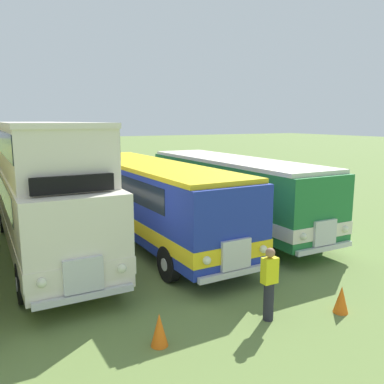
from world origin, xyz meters
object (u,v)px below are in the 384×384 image
(bus_fifth_in_row, at_px, (231,187))
(cone_mid_row, at_px, (159,330))
(bus_third_in_row, at_px, (43,182))
(bus_fourth_in_row, at_px, (150,195))
(marshal_person, at_px, (269,283))
(cone_far_end, at_px, (341,299))

(bus_fifth_in_row, distance_m, cone_mid_row, 9.58)
(bus_third_in_row, bearing_deg, bus_fourth_in_row, -6.43)
(cone_mid_row, bearing_deg, bus_third_in_row, 98.65)
(bus_fourth_in_row, xyz_separation_m, bus_fifth_in_row, (3.74, 0.12, -0.00))
(bus_fifth_in_row, relative_size, cone_mid_row, 15.13)
(bus_fifth_in_row, xyz_separation_m, marshal_person, (-3.71, -7.22, -0.87))
(bus_fifth_in_row, bearing_deg, cone_far_end, -104.08)
(bus_third_in_row, distance_m, cone_far_end, 10.00)
(bus_third_in_row, relative_size, cone_far_end, 16.51)
(cone_far_end, relative_size, marshal_person, 0.39)
(bus_fourth_in_row, xyz_separation_m, marshal_person, (0.03, -7.10, -0.87))
(cone_far_end, bearing_deg, bus_fifth_in_row, 75.92)
(bus_third_in_row, xyz_separation_m, cone_far_end, (5.52, -8.06, -2.14))
(bus_fifth_in_row, xyz_separation_m, cone_far_end, (-1.95, -7.76, -1.42))
(bus_third_in_row, distance_m, bus_fourth_in_row, 3.83)
(cone_mid_row, xyz_separation_m, marshal_person, (2.65, -0.19, 0.54))
(cone_far_end, bearing_deg, bus_fourth_in_row, 103.19)
(bus_fifth_in_row, height_order, cone_far_end, bus_fifth_in_row)
(cone_far_end, bearing_deg, bus_third_in_row, 124.42)
(cone_mid_row, bearing_deg, bus_fourth_in_row, 69.26)
(cone_mid_row, distance_m, marshal_person, 2.71)
(cone_far_end, bearing_deg, cone_mid_row, 170.64)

